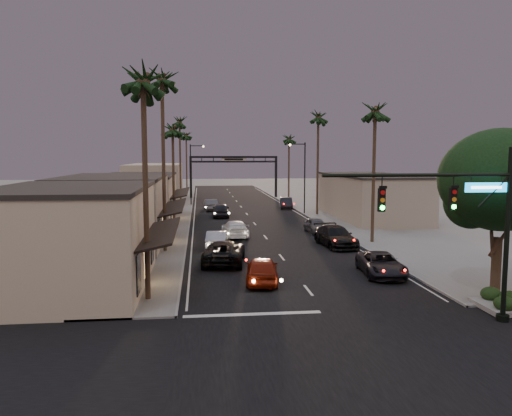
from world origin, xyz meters
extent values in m
plane|color=slate|center=(0.00, 40.00, 0.00)|extent=(200.00, 200.00, 0.00)
cube|color=black|center=(0.00, 45.00, 0.00)|extent=(14.00, 120.00, 0.02)
cube|color=black|center=(0.00, 0.00, 0.00)|extent=(80.00, 12.00, 0.02)
cube|color=slate|center=(-9.50, 52.00, 0.06)|extent=(5.00, 92.00, 0.12)
cube|color=slate|center=(9.50, 52.00, 0.06)|extent=(5.00, 92.00, 0.12)
cube|color=#BFB092|center=(-13.00, 12.00, 2.75)|extent=(8.00, 12.00, 5.50)
cube|color=gray|center=(-13.00, 26.00, 2.75)|extent=(8.00, 14.00, 5.50)
cube|color=#BFB092|center=(-13.00, 42.00, 2.50)|extent=(8.00, 16.00, 5.00)
cube|color=gray|center=(-13.00, 65.00, 3.00)|extent=(8.00, 20.00, 6.00)
cube|color=gray|center=(14.00, 40.00, 2.50)|extent=(8.00, 18.00, 5.00)
cylinder|color=black|center=(7.60, 4.00, 3.90)|extent=(0.22, 0.22, 7.80)
cylinder|color=black|center=(3.40, 4.00, 6.60)|extent=(8.40, 0.16, 0.16)
cube|color=black|center=(1.80, 4.00, 5.55)|extent=(0.28, 0.22, 1.00)
cube|color=black|center=(5.00, 4.00, 5.55)|extent=(0.28, 0.22, 1.00)
cube|color=#0C7BBE|center=(6.50, 4.00, 6.05)|extent=(1.90, 0.08, 0.42)
cylinder|color=#38281C|center=(9.40, 7.50, 1.60)|extent=(0.52, 0.52, 3.20)
ellipsoid|color=black|center=(9.40, 7.50, 6.20)|extent=(6.20, 6.20, 5.20)
sphere|color=black|center=(8.20, 8.10, 5.00)|extent=(2.80, 2.80, 2.80)
cube|color=gray|center=(8.60, 5.50, 0.00)|extent=(2.20, 2.60, 0.24)
cube|color=black|center=(-7.40, 70.00, 3.50)|extent=(0.40, 0.40, 7.00)
cube|color=black|center=(7.40, 70.00, 3.50)|extent=(0.40, 0.40, 7.00)
cube|color=black|center=(0.00, 70.00, 7.10)|extent=(15.20, 0.35, 0.35)
cube|color=black|center=(0.00, 70.00, 6.30)|extent=(15.20, 0.30, 0.30)
cube|color=beige|center=(0.00, 69.98, 6.70)|extent=(4.20, 0.12, 1.00)
cylinder|color=black|center=(7.20, 45.00, 4.50)|extent=(0.16, 0.16, 9.00)
cylinder|color=black|center=(6.20, 45.00, 8.80)|extent=(2.00, 0.12, 0.12)
sphere|color=#FFD899|center=(5.30, 45.00, 8.70)|extent=(0.30, 0.30, 0.30)
cylinder|color=black|center=(-7.20, 58.00, 4.50)|extent=(0.16, 0.16, 9.00)
cylinder|color=black|center=(-6.20, 58.00, 8.80)|extent=(2.00, 0.12, 0.12)
sphere|color=#FFD899|center=(-5.30, 58.00, 8.70)|extent=(0.30, 0.30, 0.30)
cylinder|color=#38281C|center=(-8.60, 9.00, 5.50)|extent=(0.28, 0.28, 11.00)
sphere|color=black|center=(-8.60, 9.00, 11.60)|extent=(3.20, 3.20, 3.20)
cylinder|color=#38281C|center=(-8.60, 22.00, 6.50)|extent=(0.28, 0.28, 13.00)
sphere|color=black|center=(-8.60, 22.00, 13.60)|extent=(3.20, 3.20, 3.20)
cylinder|color=#38281C|center=(-8.60, 36.00, 5.00)|extent=(0.28, 0.28, 10.00)
sphere|color=black|center=(-8.60, 36.00, 10.60)|extent=(3.20, 3.20, 3.20)
cylinder|color=#38281C|center=(-8.60, 55.00, 6.00)|extent=(0.28, 0.28, 12.00)
sphere|color=black|center=(-8.60, 55.00, 12.60)|extent=(3.20, 3.20, 3.20)
cylinder|color=#38281C|center=(8.60, 24.00, 5.50)|extent=(0.28, 0.28, 11.00)
sphere|color=black|center=(8.60, 24.00, 11.60)|extent=(3.20, 3.20, 3.20)
cylinder|color=#38281C|center=(8.60, 44.00, 6.00)|extent=(0.28, 0.28, 12.00)
sphere|color=black|center=(8.60, 44.00, 12.60)|extent=(3.20, 3.20, 3.20)
cylinder|color=#38281C|center=(8.60, 64.00, 5.00)|extent=(0.28, 0.28, 10.00)
sphere|color=black|center=(8.60, 64.00, 10.60)|extent=(3.20, 3.20, 3.20)
cylinder|color=#38281C|center=(-8.30, 78.00, 5.50)|extent=(0.28, 0.28, 11.00)
sphere|color=black|center=(-8.30, 78.00, 11.60)|extent=(3.20, 3.20, 3.20)
imported|color=maroon|center=(-2.33, 11.95, 0.78)|extent=(2.39, 4.77, 1.56)
imported|color=black|center=(-4.27, 17.45, 0.80)|extent=(3.40, 6.07, 1.60)
imported|color=#AFAFB5|center=(-4.58, 22.95, 0.73)|extent=(1.97, 4.57, 1.46)
imported|color=white|center=(-2.74, 28.45, 0.76)|extent=(2.41, 5.32, 1.51)
imported|color=black|center=(-3.39, 43.33, 0.85)|extent=(2.15, 5.04, 1.70)
imported|color=#4F4F54|center=(-4.43, 50.70, 0.76)|extent=(1.97, 4.75, 1.53)
imported|color=black|center=(5.25, 12.92, 0.70)|extent=(2.83, 5.26, 1.40)
imported|color=black|center=(5.10, 22.84, 0.83)|extent=(2.81, 5.90, 1.66)
imported|color=#46464B|center=(5.17, 29.99, 0.72)|extent=(1.93, 4.30, 1.44)
imported|color=black|center=(6.10, 52.09, 0.76)|extent=(2.17, 4.79, 1.52)
camera|label=1|loc=(-5.90, -16.41, 7.46)|focal=35.00mm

